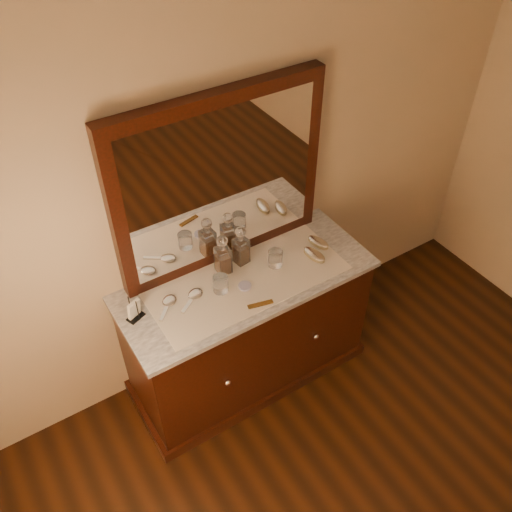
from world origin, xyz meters
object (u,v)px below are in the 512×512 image
at_px(hand_mirror_outer, 168,303).
at_px(mirror_frame, 220,182).
at_px(decanter_right, 241,249).
at_px(dresser_cabinet, 247,330).
at_px(brush_near, 314,255).
at_px(comb, 260,304).
at_px(pin_dish, 245,286).
at_px(brush_far, 318,243).
at_px(napkin_rack, 134,310).
at_px(hand_mirror_inner, 194,296).
at_px(decanter_left, 223,258).

bearing_deg(hand_mirror_outer, mirror_frame, 22.92).
bearing_deg(decanter_right, dresser_cabinet, -110.08).
xyz_separation_m(dresser_cabinet, brush_near, (0.42, -0.06, 0.46)).
relative_size(mirror_frame, brush_near, 7.42).
bearing_deg(comb, mirror_frame, 99.03).
height_order(comb, hand_mirror_outer, hand_mirror_outer).
relative_size(pin_dish, brush_far, 0.47).
relative_size(napkin_rack, hand_mirror_outer, 0.82).
xyz_separation_m(comb, brush_near, (0.45, 0.14, 0.02)).
bearing_deg(hand_mirror_inner, dresser_cabinet, -5.47).
distance_m(brush_near, hand_mirror_inner, 0.73).
bearing_deg(hand_mirror_inner, hand_mirror_outer, 168.33).
relative_size(brush_near, hand_mirror_inner, 0.88).
distance_m(pin_dish, hand_mirror_outer, 0.42).
bearing_deg(decanter_left, hand_mirror_outer, -170.50).
bearing_deg(dresser_cabinet, brush_near, -8.88).
relative_size(pin_dish, comb, 0.53).
bearing_deg(brush_near, brush_far, 41.47).
bearing_deg(decanter_right, napkin_rack, -174.25).
distance_m(mirror_frame, comb, 0.67).
xyz_separation_m(dresser_cabinet, decanter_left, (-0.07, 0.12, 0.54)).
xyz_separation_m(pin_dish, decanter_left, (-0.03, 0.17, 0.09)).
bearing_deg(brush_far, napkin_rack, 177.15).
distance_m(dresser_cabinet, hand_mirror_outer, 0.64).
distance_m(decanter_right, brush_far, 0.47).
bearing_deg(pin_dish, napkin_rack, 168.66).
bearing_deg(pin_dish, dresser_cabinet, 51.69).
xyz_separation_m(mirror_frame, brush_near, (0.42, -0.31, -0.48)).
relative_size(mirror_frame, pin_dish, 16.64).
relative_size(napkin_rack, brush_near, 0.84).
xyz_separation_m(comb, hand_mirror_outer, (-0.40, 0.26, 0.00)).
height_order(comb, decanter_right, decanter_right).
bearing_deg(brush_far, mirror_frame, 154.88).
bearing_deg(napkin_rack, hand_mirror_inner, -6.64).
bearing_deg(hand_mirror_outer, brush_far, -2.87).
xyz_separation_m(pin_dish, brush_near, (0.46, -0.01, 0.01)).
height_order(dresser_cabinet, comb, comb).
relative_size(mirror_frame, decanter_left, 4.76).
relative_size(mirror_frame, napkin_rack, 8.79).
distance_m(brush_far, hand_mirror_inner, 0.81).
bearing_deg(mirror_frame, napkin_rack, -164.03).
distance_m(brush_far, hand_mirror_outer, 0.95).
bearing_deg(pin_dish, hand_mirror_inner, 163.27).
relative_size(comb, decanter_right, 0.56).
bearing_deg(comb, hand_mirror_inner, 152.79).
height_order(dresser_cabinet, hand_mirror_outer, hand_mirror_outer).
height_order(comb, brush_near, brush_near).
relative_size(dresser_cabinet, decanter_right, 5.67).
bearing_deg(dresser_cabinet, mirror_frame, 90.00).
height_order(pin_dish, napkin_rack, napkin_rack).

